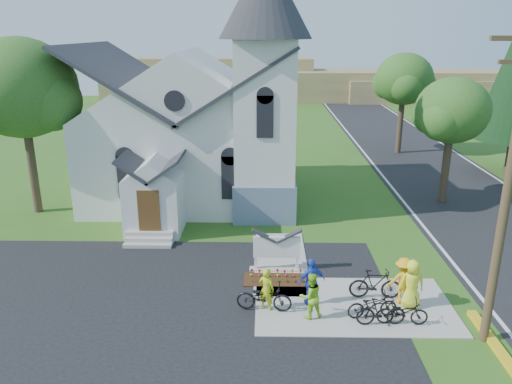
{
  "coord_description": "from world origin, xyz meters",
  "views": [
    {
      "loc": [
        -1.72,
        -15.28,
        9.41
      ],
      "look_at": [
        -2.07,
        5.0,
        2.8
      ],
      "focal_mm": 35.0,
      "sensor_mm": 36.0,
      "label": 1
    }
  ],
  "objects_px": {
    "church_sign": "(277,248)",
    "bike_3": "(375,284)",
    "cyclist_0": "(266,289)",
    "bike_1": "(381,312)",
    "utility_pole": "(512,177)",
    "cyclist_2": "(312,281)",
    "cyclist_1": "(311,296)",
    "bike_0": "(264,297)",
    "bike_4": "(402,312)",
    "cyclist_3": "(403,281)",
    "cyclist_4": "(412,284)",
    "bike_2": "(372,305)"
  },
  "relations": [
    {
      "from": "cyclist_0",
      "to": "cyclist_3",
      "type": "xyz_separation_m",
      "value": [
        4.86,
        0.51,
        0.1
      ]
    },
    {
      "from": "bike_1",
      "to": "cyclist_3",
      "type": "height_order",
      "value": "cyclist_3"
    },
    {
      "from": "bike_3",
      "to": "cyclist_4",
      "type": "relative_size",
      "value": 1.05
    },
    {
      "from": "bike_0",
      "to": "cyclist_4",
      "type": "bearing_deg",
      "value": -80.23
    },
    {
      "from": "cyclist_3",
      "to": "bike_3",
      "type": "bearing_deg",
      "value": -18.31
    },
    {
      "from": "utility_pole",
      "to": "cyclist_4",
      "type": "distance_m",
      "value": 5.19
    },
    {
      "from": "bike_4",
      "to": "bike_1",
      "type": "bearing_deg",
      "value": 98.02
    },
    {
      "from": "utility_pole",
      "to": "cyclist_3",
      "type": "distance_m",
      "value": 5.41
    },
    {
      "from": "cyclist_4",
      "to": "cyclist_2",
      "type": "bearing_deg",
      "value": -3.6
    },
    {
      "from": "bike_4",
      "to": "cyclist_2",
      "type": "bearing_deg",
      "value": 69.26
    },
    {
      "from": "bike_0",
      "to": "bike_4",
      "type": "height_order",
      "value": "bike_0"
    },
    {
      "from": "cyclist_4",
      "to": "bike_3",
      "type": "bearing_deg",
      "value": -28.79
    },
    {
      "from": "cyclist_0",
      "to": "church_sign",
      "type": "bearing_deg",
      "value": -75.01
    },
    {
      "from": "bike_0",
      "to": "cyclist_3",
      "type": "distance_m",
      "value": 4.98
    },
    {
      "from": "bike_0",
      "to": "cyclist_4",
      "type": "height_order",
      "value": "cyclist_4"
    },
    {
      "from": "church_sign",
      "to": "bike_3",
      "type": "relative_size",
      "value": 1.16
    },
    {
      "from": "bike_1",
      "to": "cyclist_0",
      "type": "bearing_deg",
      "value": 73.14
    },
    {
      "from": "utility_pole",
      "to": "bike_0",
      "type": "distance_m",
      "value": 8.71
    },
    {
      "from": "bike_2",
      "to": "cyclist_4",
      "type": "relative_size",
      "value": 0.97
    },
    {
      "from": "cyclist_1",
      "to": "bike_4",
      "type": "height_order",
      "value": "cyclist_1"
    },
    {
      "from": "cyclist_1",
      "to": "cyclist_4",
      "type": "height_order",
      "value": "cyclist_4"
    },
    {
      "from": "church_sign",
      "to": "bike_4",
      "type": "relative_size",
      "value": 1.3
    },
    {
      "from": "cyclist_1",
      "to": "cyclist_3",
      "type": "xyz_separation_m",
      "value": [
        3.37,
        1.01,
        0.06
      ]
    },
    {
      "from": "bike_1",
      "to": "bike_2",
      "type": "bearing_deg",
      "value": 17.95
    },
    {
      "from": "utility_pole",
      "to": "cyclist_1",
      "type": "distance_m",
      "value": 7.22
    },
    {
      "from": "cyclist_1",
      "to": "bike_0",
      "type": "bearing_deg",
      "value": -35.49
    },
    {
      "from": "cyclist_1",
      "to": "cyclist_2",
      "type": "height_order",
      "value": "cyclist_2"
    },
    {
      "from": "cyclist_2",
      "to": "bike_1",
      "type": "bearing_deg",
      "value": 130.39
    },
    {
      "from": "cyclist_1",
      "to": "bike_4",
      "type": "xyz_separation_m",
      "value": [
        3.02,
        -0.37,
        -0.37
      ]
    },
    {
      "from": "church_sign",
      "to": "utility_pole",
      "type": "distance_m",
      "value": 9.18
    },
    {
      "from": "cyclist_3",
      "to": "cyclist_4",
      "type": "height_order",
      "value": "cyclist_4"
    },
    {
      "from": "utility_pole",
      "to": "cyclist_2",
      "type": "relative_size",
      "value": 5.72
    },
    {
      "from": "bike_1",
      "to": "cyclist_4",
      "type": "bearing_deg",
      "value": -51.49
    },
    {
      "from": "utility_pole",
      "to": "cyclist_3",
      "type": "relative_size",
      "value": 5.71
    },
    {
      "from": "bike_2",
      "to": "cyclist_1",
      "type": "bearing_deg",
      "value": 81.4
    },
    {
      "from": "cyclist_1",
      "to": "bike_1",
      "type": "height_order",
      "value": "cyclist_1"
    },
    {
      "from": "utility_pole",
      "to": "cyclist_3",
      "type": "bearing_deg",
      "value": 134.59
    },
    {
      "from": "cyclist_3",
      "to": "bike_4",
      "type": "distance_m",
      "value": 1.48
    },
    {
      "from": "cyclist_0",
      "to": "utility_pole",
      "type": "bearing_deg",
      "value": -170.42
    },
    {
      "from": "cyclist_2",
      "to": "bike_2",
      "type": "relative_size",
      "value": 1.0
    },
    {
      "from": "bike_1",
      "to": "bike_2",
      "type": "height_order",
      "value": "bike_1"
    },
    {
      "from": "utility_pole",
      "to": "cyclist_0",
      "type": "bearing_deg",
      "value": 166.75
    },
    {
      "from": "church_sign",
      "to": "bike_1",
      "type": "distance_m",
      "value": 5.24
    },
    {
      "from": "bike_1",
      "to": "cyclist_4",
      "type": "distance_m",
      "value": 1.78
    },
    {
      "from": "bike_0",
      "to": "bike_3",
      "type": "height_order",
      "value": "bike_3"
    },
    {
      "from": "cyclist_0",
      "to": "bike_1",
      "type": "relative_size",
      "value": 0.94
    },
    {
      "from": "church_sign",
      "to": "cyclist_2",
      "type": "height_order",
      "value": "cyclist_2"
    },
    {
      "from": "church_sign",
      "to": "bike_1",
      "type": "bearing_deg",
      "value": -49.81
    },
    {
      "from": "bike_3",
      "to": "bike_4",
      "type": "bearing_deg",
      "value": -160.0
    },
    {
      "from": "cyclist_2",
      "to": "cyclist_4",
      "type": "bearing_deg",
      "value": 158.81
    }
  ]
}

